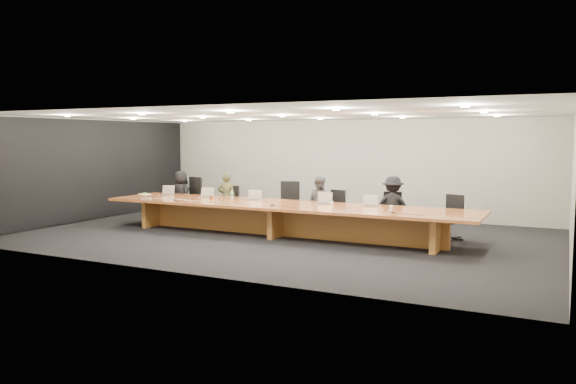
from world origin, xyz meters
name	(u,v)px	position (x,y,z in m)	size (l,w,h in m)	color
ground	(282,236)	(0.00, 0.00, 0.00)	(12.00, 12.00, 0.00)	black
back_wall	(344,168)	(0.00, 4.00, 1.40)	(12.00, 0.02, 2.80)	silver
left_wall_panel	(92,170)	(-5.94, 0.00, 1.37)	(0.08, 7.84, 2.74)	black
conference_table	(282,214)	(0.00, 0.00, 0.52)	(9.00, 1.80, 0.75)	brown
chair_far_left	(189,198)	(-3.59, 1.25, 0.60)	(0.61, 0.61, 1.20)	black
chair_left	(229,204)	(-2.21, 1.18, 0.50)	(0.51, 0.51, 1.01)	black
chair_mid_left	(288,204)	(-0.47, 1.23, 0.59)	(0.60, 0.60, 1.19)	black
chair_mid_right	(333,210)	(0.78, 1.23, 0.51)	(0.52, 0.52, 1.02)	black
chair_right	(392,213)	(2.25, 1.28, 0.51)	(0.52, 0.52, 1.03)	black
chair_far_right	(450,217)	(3.58, 1.23, 0.51)	(0.52, 0.52, 1.03)	black
person_a	(181,195)	(-3.78, 1.15, 0.68)	(0.66, 0.43, 1.36)	black
person_b	(227,198)	(-2.29, 1.18, 0.68)	(0.49, 0.32, 1.35)	#3D3D21
person_c	(319,203)	(0.41, 1.22, 0.66)	(0.65, 0.50, 1.33)	#4C4C4E
person_d	(393,206)	(2.27, 1.23, 0.69)	(0.90, 0.51, 1.39)	black
laptop_a	(166,190)	(-3.67, 0.36, 0.89)	(0.34, 0.25, 0.27)	#B8A98D
laptop_b	(206,192)	(-2.38, 0.34, 0.88)	(0.34, 0.25, 0.27)	beige
laptop_c	(254,195)	(-0.97, 0.40, 0.88)	(0.33, 0.24, 0.26)	tan
laptop_d	(323,198)	(0.87, 0.36, 0.89)	(0.36, 0.26, 0.28)	#BBA88F
laptop_e	(370,201)	(1.98, 0.41, 0.88)	(0.33, 0.24, 0.26)	tan
water_bottle	(232,195)	(-1.58, 0.32, 0.85)	(0.06, 0.06, 0.20)	#AFC0BA
amber_mug	(211,198)	(-2.00, 0.03, 0.80)	(0.07, 0.07, 0.09)	maroon
paper_cup_near	(332,203)	(1.09, 0.36, 0.79)	(0.07, 0.07, 0.08)	white
paper_cup_far	(391,208)	(2.58, 0.07, 0.80)	(0.08, 0.08, 0.09)	silver
notepad	(145,194)	(-4.35, 0.29, 0.76)	(0.28, 0.22, 0.02)	silver
lime_gadget	(145,193)	(-4.35, 0.31, 0.78)	(0.14, 0.08, 0.02)	#5EB12F
av_box	(147,198)	(-3.51, -0.61, 0.77)	(0.22, 0.16, 0.03)	#B8B8BD
mic_left	(175,200)	(-2.71, -0.51, 0.76)	(0.11, 0.11, 0.03)	black
mic_center	(272,205)	(-0.01, -0.46, 0.77)	(0.13, 0.13, 0.03)	black
mic_right	(392,212)	(2.75, -0.44, 0.76)	(0.11, 0.11, 0.03)	black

